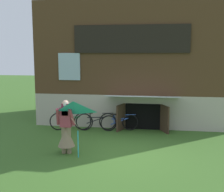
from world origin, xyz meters
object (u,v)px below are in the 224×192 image
(bicycle_green, at_px, (71,121))
(person, at_px, (66,131))
(bicycle_blue, at_px, (119,122))
(bicycle_black, at_px, (96,121))
(kite, at_px, (73,116))

(bicycle_green, bearing_deg, person, -87.09)
(bicycle_blue, distance_m, bicycle_green, 1.96)
(bicycle_black, distance_m, bicycle_green, 1.02)
(kite, relative_size, bicycle_black, 0.99)
(person, xyz_separation_m, kite, (0.41, -0.58, 0.60))
(person, bearing_deg, bicycle_green, 90.58)
(bicycle_black, height_order, bicycle_green, bicycle_green)
(person, bearing_deg, bicycle_blue, 51.93)
(bicycle_black, bearing_deg, bicycle_green, 173.66)
(bicycle_blue, bearing_deg, bicycle_black, 166.28)
(kite, height_order, bicycle_blue, kite)
(person, bearing_deg, bicycle_black, 69.30)
(kite, bearing_deg, bicycle_blue, 75.46)
(person, relative_size, bicycle_green, 1.00)
(kite, xyz_separation_m, bicycle_black, (-0.06, 3.36, -0.94))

